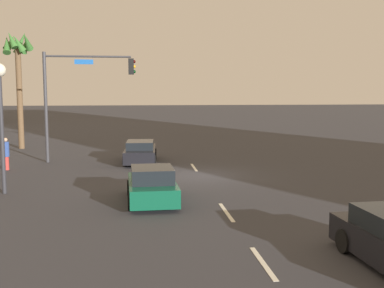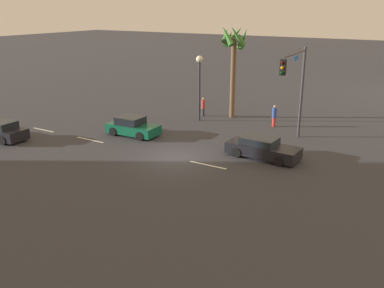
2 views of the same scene
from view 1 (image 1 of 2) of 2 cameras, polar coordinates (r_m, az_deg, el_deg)
name	(u,v)px [view 1 (image 1 of 2)]	position (r m, az deg, el deg)	size (l,w,h in m)	color
ground_plane	(200,175)	(24.00, 0.92, -3.81)	(220.00, 220.00, 0.00)	#333338
lane_stripe_1	(263,263)	(12.30, 8.62, -14.09)	(2.31, 0.14, 0.01)	silver
lane_stripe_2	(226,212)	(16.90, 4.19, -8.26)	(2.56, 0.14, 0.01)	silver
lane_stripe_3	(194,167)	(26.33, 0.24, -2.86)	(2.51, 0.14, 0.01)	silver
car_0	(152,186)	(18.30, -4.87, -5.07)	(4.00, 2.00, 1.39)	#0F5138
car_2	(140,152)	(28.33, -6.29, -0.98)	(4.70, 2.05, 1.31)	black
traffic_signal	(76,88)	(29.02, -13.93, 6.65)	(0.47, 5.44, 6.56)	#38383D
streetlamp	(0,101)	(20.91, -22.26, 4.80)	(0.56, 0.56, 5.42)	#2D2D33
pedestrian_0	(6,153)	(27.35, -21.66, -1.03)	(0.50, 0.50, 1.76)	#BF3833
palm_tree_0	(18,59)	(36.90, -20.38, 9.60)	(2.17, 2.19, 8.68)	brown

